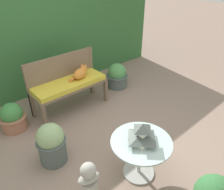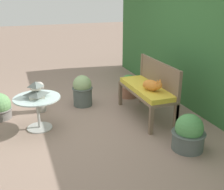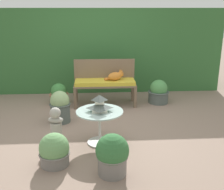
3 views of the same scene
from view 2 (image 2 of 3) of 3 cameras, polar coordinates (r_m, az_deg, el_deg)
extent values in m
plane|color=gray|center=(4.96, -5.99, -5.15)|extent=(30.00, 30.00, 0.00)
cube|color=#336633|center=(5.77, 19.51, 8.37)|extent=(6.40, 1.06, 2.08)
cube|color=brown|center=(5.52, 1.71, 0.18)|extent=(0.06, 0.06, 0.45)
cube|color=brown|center=(4.43, 7.94, -5.30)|extent=(0.06, 0.06, 0.45)
cube|color=brown|center=(5.69, 5.91, 0.71)|extent=(0.06, 0.06, 0.45)
cube|color=brown|center=(4.65, 12.85, -4.39)|extent=(0.06, 0.06, 0.45)
cube|color=brown|center=(4.97, 6.91, 0.68)|extent=(1.36, 0.51, 0.04)
cube|color=gold|center=(4.95, 6.94, 1.34)|extent=(1.30, 0.47, 0.08)
cube|color=brown|center=(5.61, 6.09, 3.35)|extent=(0.06, 0.06, 0.99)
cube|color=brown|center=(4.55, 13.24, -1.27)|extent=(0.06, 0.06, 0.99)
cube|color=brown|center=(4.98, 9.48, 4.37)|extent=(1.30, 0.04, 0.42)
ellipsoid|color=orange|center=(4.71, 7.93, 1.99)|extent=(0.36, 0.29, 0.18)
sphere|color=orange|center=(4.62, 9.42, 1.97)|extent=(0.13, 0.13, 0.13)
cone|color=orange|center=(4.62, 9.73, 2.95)|extent=(0.05, 0.05, 0.06)
cone|color=orange|center=(4.57, 9.21, 2.77)|extent=(0.05, 0.05, 0.06)
cylinder|color=orange|center=(4.86, 7.28, 1.87)|extent=(0.18, 0.13, 0.06)
cylinder|color=#B7B7B2|center=(4.82, -14.47, -6.42)|extent=(0.41, 0.41, 0.02)
cylinder|color=#B7B7B2|center=(4.71, -14.74, -3.62)|extent=(0.04, 0.04, 0.54)
cylinder|color=silver|center=(4.61, -15.04, -0.52)|extent=(0.74, 0.74, 0.01)
torus|color=#B7B7B2|center=(4.61, -15.03, -0.65)|extent=(0.74, 0.74, 0.02)
cube|color=silver|center=(4.60, -15.08, -0.14)|extent=(0.23, 0.23, 0.05)
pyramid|color=#56605B|center=(4.58, -15.16, 0.63)|extent=(0.31, 0.31, 0.08)
cube|color=silver|center=(4.56, -15.23, 1.37)|extent=(0.14, 0.14, 0.05)
pyramid|color=#56605B|center=(4.54, -15.31, 2.17)|extent=(0.19, 0.19, 0.09)
cylinder|color=#A39E93|center=(5.41, -14.28, -1.61)|extent=(0.18, 0.18, 0.32)
ellipsoid|color=#A39E93|center=(5.34, -14.48, 0.49)|extent=(0.27, 0.19, 0.10)
sphere|color=#A39E93|center=(5.30, -14.59, 1.70)|extent=(0.18, 0.18, 0.18)
cylinder|color=slate|center=(5.37, -21.80, -3.47)|extent=(0.40, 0.40, 0.18)
cylinder|color=#9E664C|center=(6.01, 3.41, 0.86)|extent=(0.40, 0.40, 0.24)
torus|color=#9E664C|center=(5.98, 3.43, 1.85)|extent=(0.43, 0.43, 0.03)
sphere|color=#3D7F3D|center=(5.95, 3.45, 2.51)|extent=(0.35, 0.35, 0.35)
cylinder|color=#4C5651|center=(4.19, 15.15, -8.89)|extent=(0.45, 0.45, 0.27)
torus|color=#4C5651|center=(4.13, 15.31, -7.41)|extent=(0.48, 0.48, 0.03)
sphere|color=#4C8E4C|center=(4.09, 15.42, -6.41)|extent=(0.40, 0.40, 0.40)
cylinder|color=#4C5651|center=(5.54, -5.97, -0.28)|extent=(0.37, 0.37, 0.37)
torus|color=#4C5651|center=(5.48, -6.04, 1.40)|extent=(0.40, 0.40, 0.03)
sphere|color=#89A870|center=(5.46, -6.07, 2.14)|extent=(0.36, 0.36, 0.36)
camera|label=1|loc=(5.94, -30.96, 20.00)|focal=35.00mm
camera|label=3|loc=(5.81, -62.40, 9.37)|focal=45.00mm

